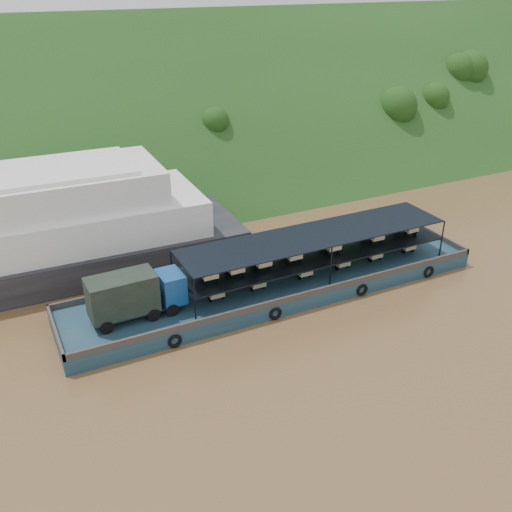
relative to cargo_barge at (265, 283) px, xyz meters
name	(u,v)px	position (x,y,z in m)	size (l,w,h in m)	color
ground	(295,302)	(1.74, -1.86, -1.18)	(160.00, 160.00, 0.00)	brown
hillside	(157,173)	(1.74, 34.14, -1.18)	(140.00, 28.00, 28.00)	#1A3814
cargo_barge	(265,283)	(0.00, 0.00, 0.00)	(35.00, 7.18, 4.71)	#142E47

